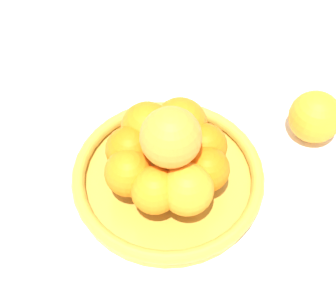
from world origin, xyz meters
TOP-DOWN VIEW (x-y plane):
  - ground_plane at (0.00, 0.00)m, footprint 4.00×4.00m
  - fruit_bowl at (0.00, 0.00)m, footprint 0.29×0.29m
  - orange_pile at (0.00, -0.00)m, footprint 0.18×0.18m
  - stray_orange at (-0.13, -0.22)m, footprint 0.08×0.08m

SIDE VIEW (x-z plane):
  - ground_plane at x=0.00m, z-range 0.00..0.00m
  - fruit_bowl at x=0.00m, z-range 0.00..0.03m
  - stray_orange at x=-0.13m, z-range 0.00..0.08m
  - orange_pile at x=0.00m, z-range 0.01..0.15m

